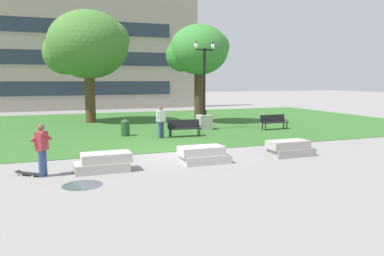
{
  "coord_description": "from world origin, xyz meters",
  "views": [
    {
      "loc": [
        -4.73,
        -15.13,
        3.12
      ],
      "look_at": [
        0.4,
        -1.4,
        1.2
      ],
      "focal_mm": 35.0,
      "sensor_mm": 36.0,
      "label": 1
    }
  ],
  "objects_px": {
    "person_bystander_near_lawn": "(161,120)",
    "concrete_block_right": "(290,148)",
    "concrete_block_left": "(204,155)",
    "person_skateboarder": "(42,147)",
    "park_bench_near_left": "(184,127)",
    "lamp_post_left": "(204,112)",
    "park_bench_near_right": "(274,121)",
    "concrete_block_center": "(104,163)",
    "skateboard": "(29,173)",
    "trash_bin": "(125,127)"
  },
  "relations": [
    {
      "from": "concrete_block_center",
      "to": "trash_bin",
      "type": "xyz_separation_m",
      "value": [
        2.14,
        7.64,
        0.2
      ]
    },
    {
      "from": "skateboard",
      "to": "park_bench_near_left",
      "type": "bearing_deg",
      "value": 39.14
    },
    {
      "from": "skateboard",
      "to": "park_bench_near_left",
      "type": "xyz_separation_m",
      "value": [
        7.47,
        6.08,
        0.45
      ]
    },
    {
      "from": "concrete_block_right",
      "to": "lamp_post_left",
      "type": "xyz_separation_m",
      "value": [
        -0.26,
        8.56,
        0.79
      ]
    },
    {
      "from": "park_bench_near_right",
      "to": "concrete_block_left",
      "type": "bearing_deg",
      "value": -136.9
    },
    {
      "from": "concrete_block_right",
      "to": "trash_bin",
      "type": "bearing_deg",
      "value": 124.84
    },
    {
      "from": "park_bench_near_left",
      "to": "lamp_post_left",
      "type": "xyz_separation_m",
      "value": [
        2.09,
        2.23,
        0.56
      ]
    },
    {
      "from": "skateboard",
      "to": "person_bystander_near_lawn",
      "type": "relative_size",
      "value": 0.53
    },
    {
      "from": "trash_bin",
      "to": "lamp_post_left",
      "type": "bearing_deg",
      "value": 10.25
    },
    {
      "from": "park_bench_near_left",
      "to": "park_bench_near_right",
      "type": "height_order",
      "value": "same"
    },
    {
      "from": "park_bench_near_right",
      "to": "person_bystander_near_lawn",
      "type": "height_order",
      "value": "person_bystander_near_lawn"
    },
    {
      "from": "person_skateboarder",
      "to": "park_bench_near_right",
      "type": "distance_m",
      "value": 15.03
    },
    {
      "from": "concrete_block_center",
      "to": "park_bench_near_right",
      "type": "xyz_separation_m",
      "value": [
        11.3,
        7.14,
        0.23
      ]
    },
    {
      "from": "concrete_block_center",
      "to": "trash_bin",
      "type": "height_order",
      "value": "trash_bin"
    },
    {
      "from": "concrete_block_right",
      "to": "park_bench_near_right",
      "type": "xyz_separation_m",
      "value": [
        3.84,
        7.14,
        0.23
      ]
    },
    {
      "from": "person_skateboarder",
      "to": "person_bystander_near_lawn",
      "type": "bearing_deg",
      "value": 47.55
    },
    {
      "from": "person_bystander_near_lawn",
      "to": "concrete_block_right",
      "type": "bearing_deg",
      "value": -59.72
    },
    {
      "from": "concrete_block_center",
      "to": "person_bystander_near_lawn",
      "type": "bearing_deg",
      "value": 58.87
    },
    {
      "from": "person_skateboarder",
      "to": "person_bystander_near_lawn",
      "type": "relative_size",
      "value": 1.0
    },
    {
      "from": "person_skateboarder",
      "to": "trash_bin",
      "type": "distance_m",
      "value": 8.65
    },
    {
      "from": "concrete_block_right",
      "to": "person_skateboarder",
      "type": "relative_size",
      "value": 1.12
    },
    {
      "from": "skateboard",
      "to": "park_bench_near_right",
      "type": "relative_size",
      "value": 0.5
    },
    {
      "from": "person_skateboarder",
      "to": "concrete_block_center",
      "type": "bearing_deg",
      "value": -0.64
    },
    {
      "from": "concrete_block_left",
      "to": "concrete_block_center",
      "type": "bearing_deg",
      "value": 179.8
    },
    {
      "from": "person_skateboarder",
      "to": "concrete_block_right",
      "type": "bearing_deg",
      "value": -0.16
    },
    {
      "from": "park_bench_near_left",
      "to": "lamp_post_left",
      "type": "distance_m",
      "value": 3.11
    },
    {
      "from": "person_bystander_near_lawn",
      "to": "skateboard",
      "type": "bearing_deg",
      "value": -135.56
    },
    {
      "from": "person_skateboarder",
      "to": "skateboard",
      "type": "relative_size",
      "value": 1.87
    },
    {
      "from": "person_skateboarder",
      "to": "trash_bin",
      "type": "height_order",
      "value": "person_skateboarder"
    },
    {
      "from": "person_skateboarder",
      "to": "skateboard",
      "type": "height_order",
      "value": "person_skateboarder"
    },
    {
      "from": "park_bench_near_right",
      "to": "trash_bin",
      "type": "distance_m",
      "value": 9.17
    },
    {
      "from": "concrete_block_left",
      "to": "person_skateboarder",
      "type": "distance_m",
      "value": 5.63
    },
    {
      "from": "skateboard",
      "to": "person_bystander_near_lawn",
      "type": "distance_m",
      "value": 8.66
    },
    {
      "from": "concrete_block_right",
      "to": "concrete_block_center",
      "type": "bearing_deg",
      "value": 179.96
    },
    {
      "from": "lamp_post_left",
      "to": "person_bystander_near_lawn",
      "type": "xyz_separation_m",
      "value": [
        -3.41,
        -2.28,
        -0.11
      ]
    },
    {
      "from": "person_bystander_near_lawn",
      "to": "lamp_post_left",
      "type": "bearing_deg",
      "value": 33.76
    },
    {
      "from": "park_bench_near_right",
      "to": "person_bystander_near_lawn",
      "type": "bearing_deg",
      "value": -173.47
    },
    {
      "from": "skateboard",
      "to": "person_bystander_near_lawn",
      "type": "bearing_deg",
      "value": 44.44
    },
    {
      "from": "concrete_block_left",
      "to": "lamp_post_left",
      "type": "bearing_deg",
      "value": 67.52
    },
    {
      "from": "concrete_block_center",
      "to": "concrete_block_left",
      "type": "height_order",
      "value": "same"
    },
    {
      "from": "park_bench_near_left",
      "to": "lamp_post_left",
      "type": "bearing_deg",
      "value": 46.87
    },
    {
      "from": "park_bench_near_left",
      "to": "park_bench_near_right",
      "type": "distance_m",
      "value": 6.24
    },
    {
      "from": "skateboard",
      "to": "lamp_post_left",
      "type": "xyz_separation_m",
      "value": [
        9.56,
        8.31,
        1.01
      ]
    },
    {
      "from": "concrete_block_left",
      "to": "skateboard",
      "type": "bearing_deg",
      "value": 177.55
    },
    {
      "from": "person_skateboarder",
      "to": "person_bystander_near_lawn",
      "type": "distance_m",
      "value": 8.48
    },
    {
      "from": "park_bench_near_right",
      "to": "trash_bin",
      "type": "relative_size",
      "value": 1.91
    },
    {
      "from": "person_skateboarder",
      "to": "lamp_post_left",
      "type": "relative_size",
      "value": 0.32
    },
    {
      "from": "concrete_block_center",
      "to": "person_bystander_near_lawn",
      "type": "height_order",
      "value": "person_bystander_near_lawn"
    },
    {
      "from": "concrete_block_center",
      "to": "park_bench_near_right",
      "type": "relative_size",
      "value": 1.03
    },
    {
      "from": "concrete_block_center",
      "to": "person_bystander_near_lawn",
      "type": "xyz_separation_m",
      "value": [
        3.79,
        6.28,
        0.68
      ]
    }
  ]
}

